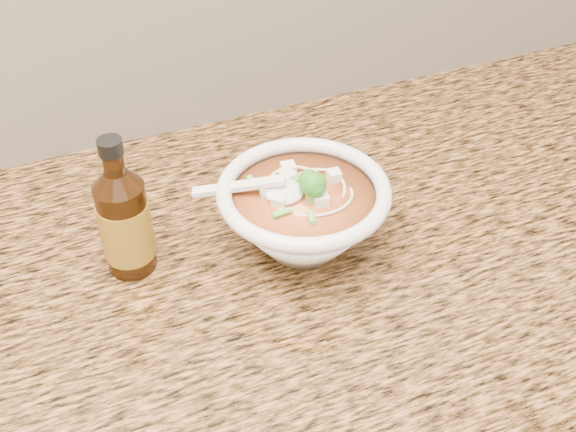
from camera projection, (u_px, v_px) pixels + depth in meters
name	position (u px, v px, depth m)	size (l,w,h in m)	color
soup_bowl	(303.00, 215.00, 0.86)	(0.22, 0.21, 0.11)	white
hot_sauce_bottle	(125.00, 222.00, 0.82)	(0.06, 0.06, 0.18)	#3B1D08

